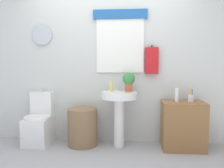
{
  "coord_description": "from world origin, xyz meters",
  "views": [
    {
      "loc": [
        0.4,
        -2.57,
        1.22
      ],
      "look_at": [
        0.08,
        0.8,
        0.93
      ],
      "focal_mm": 37.96,
      "sensor_mm": 36.0,
      "label": 1
    }
  ],
  "objects_px": {
    "potted_plant": "(129,80)",
    "toothbrush_cup": "(191,98)",
    "wooden_cabinet": "(183,125)",
    "lotion_bottle": "(177,95)",
    "soap_bottle": "(111,86)",
    "laundry_hamper": "(83,127)",
    "pedestal_sink": "(119,105)",
    "toilet": "(40,124)"
  },
  "relations": [
    {
      "from": "laundry_hamper",
      "to": "potted_plant",
      "type": "relative_size",
      "value": 1.98
    },
    {
      "from": "potted_plant",
      "to": "toothbrush_cup",
      "type": "relative_size",
      "value": 1.52
    },
    {
      "from": "lotion_bottle",
      "to": "toothbrush_cup",
      "type": "distance_m",
      "value": 0.22
    },
    {
      "from": "toilet",
      "to": "pedestal_sink",
      "type": "bearing_deg",
      "value": -1.66
    },
    {
      "from": "potted_plant",
      "to": "toothbrush_cup",
      "type": "bearing_deg",
      "value": -2.59
    },
    {
      "from": "pedestal_sink",
      "to": "toothbrush_cup",
      "type": "distance_m",
      "value": 1.03
    },
    {
      "from": "toilet",
      "to": "pedestal_sink",
      "type": "xyz_separation_m",
      "value": [
        1.23,
        -0.04,
        0.31
      ]
    },
    {
      "from": "toilet",
      "to": "wooden_cabinet",
      "type": "bearing_deg",
      "value": -0.95
    },
    {
      "from": "laundry_hamper",
      "to": "potted_plant",
      "type": "height_order",
      "value": "potted_plant"
    },
    {
      "from": "pedestal_sink",
      "to": "lotion_bottle",
      "type": "height_order",
      "value": "lotion_bottle"
    },
    {
      "from": "soap_bottle",
      "to": "potted_plant",
      "type": "xyz_separation_m",
      "value": [
        0.26,
        0.01,
        0.09
      ]
    },
    {
      "from": "pedestal_sink",
      "to": "soap_bottle",
      "type": "distance_m",
      "value": 0.3
    },
    {
      "from": "pedestal_sink",
      "to": "lotion_bottle",
      "type": "bearing_deg",
      "value": -2.8
    },
    {
      "from": "laundry_hamper",
      "to": "toothbrush_cup",
      "type": "distance_m",
      "value": 1.64
    },
    {
      "from": "laundry_hamper",
      "to": "potted_plant",
      "type": "bearing_deg",
      "value": 4.99
    },
    {
      "from": "toilet",
      "to": "wooden_cabinet",
      "type": "relative_size",
      "value": 1.17
    },
    {
      "from": "toilet",
      "to": "potted_plant",
      "type": "bearing_deg",
      "value": 1.02
    },
    {
      "from": "laundry_hamper",
      "to": "wooden_cabinet",
      "type": "distance_m",
      "value": 1.47
    },
    {
      "from": "potted_plant",
      "to": "pedestal_sink",
      "type": "bearing_deg",
      "value": -156.8
    },
    {
      "from": "toilet",
      "to": "laundry_hamper",
      "type": "relative_size",
      "value": 1.44
    },
    {
      "from": "toilet",
      "to": "potted_plant",
      "type": "xyz_separation_m",
      "value": [
        1.37,
        0.02,
        0.68
      ]
    },
    {
      "from": "soap_bottle",
      "to": "toothbrush_cup",
      "type": "height_order",
      "value": "soap_bottle"
    },
    {
      "from": "toothbrush_cup",
      "to": "toilet",
      "type": "bearing_deg",
      "value": 179.6
    },
    {
      "from": "wooden_cabinet",
      "to": "toothbrush_cup",
      "type": "bearing_deg",
      "value": 10.81
    },
    {
      "from": "pedestal_sink",
      "to": "potted_plant",
      "type": "xyz_separation_m",
      "value": [
        0.14,
        0.06,
        0.37
      ]
    },
    {
      "from": "potted_plant",
      "to": "soap_bottle",
      "type": "bearing_deg",
      "value": -177.8
    },
    {
      "from": "toilet",
      "to": "soap_bottle",
      "type": "distance_m",
      "value": 1.25
    },
    {
      "from": "toilet",
      "to": "pedestal_sink",
      "type": "height_order",
      "value": "pedestal_sink"
    },
    {
      "from": "soap_bottle",
      "to": "toothbrush_cup",
      "type": "relative_size",
      "value": 0.79
    },
    {
      "from": "wooden_cabinet",
      "to": "soap_bottle",
      "type": "distance_m",
      "value": 1.18
    },
    {
      "from": "toilet",
      "to": "potted_plant",
      "type": "distance_m",
      "value": 1.53
    },
    {
      "from": "toilet",
      "to": "toothbrush_cup",
      "type": "xyz_separation_m",
      "value": [
        2.25,
        -0.02,
        0.43
      ]
    },
    {
      "from": "soap_bottle",
      "to": "potted_plant",
      "type": "relative_size",
      "value": 0.52
    },
    {
      "from": "wooden_cabinet",
      "to": "potted_plant",
      "type": "bearing_deg",
      "value": 175.62
    },
    {
      "from": "soap_bottle",
      "to": "potted_plant",
      "type": "height_order",
      "value": "potted_plant"
    },
    {
      "from": "laundry_hamper",
      "to": "toilet",
      "type": "bearing_deg",
      "value": 177.0
    },
    {
      "from": "soap_bottle",
      "to": "toothbrush_cup",
      "type": "xyz_separation_m",
      "value": [
        1.15,
        -0.03,
        -0.15
      ]
    },
    {
      "from": "wooden_cabinet",
      "to": "lotion_bottle",
      "type": "height_order",
      "value": "lotion_bottle"
    },
    {
      "from": "toothbrush_cup",
      "to": "wooden_cabinet",
      "type": "bearing_deg",
      "value": -169.19
    },
    {
      "from": "wooden_cabinet",
      "to": "lotion_bottle",
      "type": "distance_m",
      "value": 0.45
    },
    {
      "from": "laundry_hamper",
      "to": "toothbrush_cup",
      "type": "height_order",
      "value": "toothbrush_cup"
    },
    {
      "from": "potted_plant",
      "to": "wooden_cabinet",
      "type": "bearing_deg",
      "value": -4.38
    }
  ]
}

